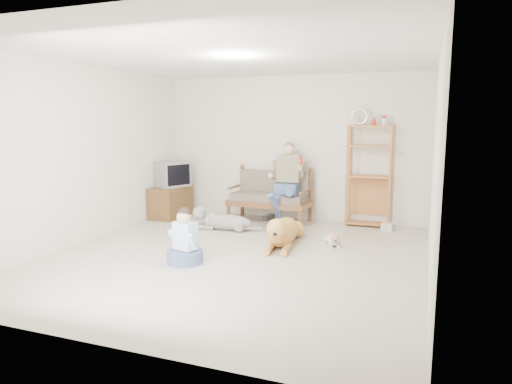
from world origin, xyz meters
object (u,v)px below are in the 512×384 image
at_px(loveseat, 271,195).
at_px(tv_stand, 170,202).
at_px(etagere, 369,175).
at_px(golden_retriever, 283,232).

xyz_separation_m(loveseat, tv_stand, (-1.94, -0.35, -0.19)).
xyz_separation_m(loveseat, etagere, (1.76, 0.20, 0.43)).
xyz_separation_m(tv_stand, golden_retriever, (2.66, -1.20, -0.09)).
height_order(etagere, golden_retriever, etagere).
bearing_deg(loveseat, golden_retriever, -62.29).
bearing_deg(tv_stand, golden_retriever, -23.24).
distance_m(tv_stand, golden_retriever, 2.92).
relative_size(loveseat, golden_retriever, 0.93).
relative_size(loveseat, tv_stand, 1.69).
distance_m(etagere, tv_stand, 3.80).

